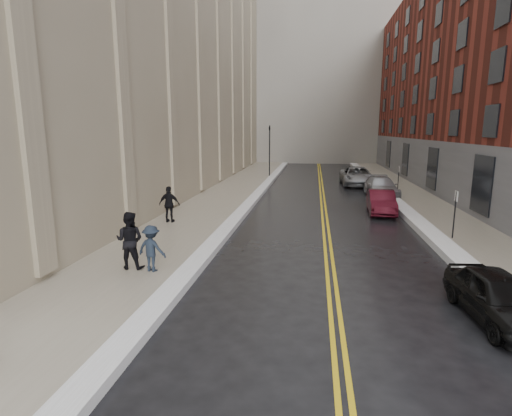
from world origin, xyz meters
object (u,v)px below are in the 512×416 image
(car_black, at_px, (498,297))
(pedestrian_b, at_px, (152,248))
(car_maroon, at_px, (381,202))
(pedestrian_c, at_px, (169,204))
(car_silver_near, at_px, (381,187))
(car_silver_far, at_px, (357,176))
(pedestrian_a, at_px, (130,240))

(car_black, distance_m, pedestrian_b, 10.12)
(car_maroon, distance_m, pedestrian_b, 14.71)
(car_maroon, distance_m, pedestrian_c, 12.02)
(car_silver_near, bearing_deg, car_maroon, -100.85)
(car_black, distance_m, car_silver_far, 25.46)
(car_maroon, bearing_deg, pedestrian_c, -154.78)
(car_silver_near, xyz_separation_m, pedestrian_b, (-10.11, -17.54, 0.22))
(car_black, bearing_deg, pedestrian_a, 164.38)
(car_silver_near, relative_size, pedestrian_a, 2.49)
(car_maroon, height_order, car_silver_near, car_silver_near)
(pedestrian_a, bearing_deg, car_black, 168.41)
(car_black, distance_m, car_maroon, 13.36)
(pedestrian_b, bearing_deg, car_silver_near, -107.87)
(car_silver_far, bearing_deg, car_black, -89.51)
(car_silver_near, bearing_deg, pedestrian_b, -121.91)
(car_silver_far, xyz_separation_m, pedestrian_a, (-9.84, -23.44, 0.33))
(pedestrian_b, distance_m, pedestrian_c, 7.22)
(car_black, bearing_deg, pedestrian_c, 138.44)
(pedestrian_c, bearing_deg, pedestrian_a, 99.50)
(car_silver_far, relative_size, pedestrian_c, 3.11)
(car_silver_far, height_order, pedestrian_c, pedestrian_c)
(pedestrian_a, distance_m, pedestrian_c, 6.88)
(car_silver_far, bearing_deg, car_silver_near, -81.28)
(pedestrian_b, bearing_deg, car_black, -178.34)
(car_maroon, height_order, pedestrian_c, pedestrian_c)
(car_silver_far, bearing_deg, pedestrian_b, -112.52)
(car_maroon, bearing_deg, car_silver_near, 84.07)
(car_maroon, height_order, pedestrian_b, pedestrian_b)
(car_silver_near, height_order, pedestrian_a, pedestrian_a)
(car_maroon, bearing_deg, pedestrian_b, -125.58)
(pedestrian_a, distance_m, pedestrian_b, 0.88)
(car_black, xyz_separation_m, car_silver_far, (-0.95, 25.45, 0.16))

